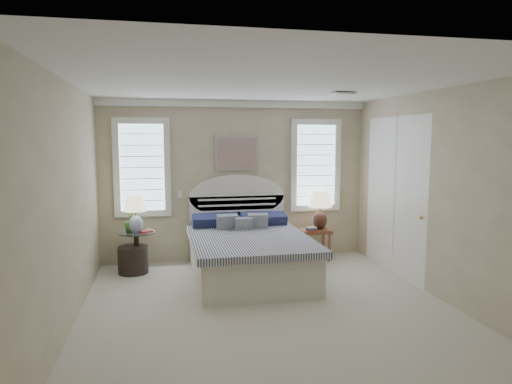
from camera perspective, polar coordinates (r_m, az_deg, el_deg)
The scene contains 21 objects.
floor at distance 5.66m, azimuth 1.85°, elevation -14.74°, with size 4.50×5.00×0.01m, color #BBB5A0.
ceiling at distance 5.31m, azimuth 1.97°, elevation 13.52°, with size 4.50×5.00×0.01m, color white.
wall_back at distance 7.75m, azimuth -2.47°, elevation 1.40°, with size 4.50×0.02×2.70m, color tan.
wall_left at distance 5.27m, azimuth -22.63°, elevation -1.69°, with size 0.02×5.00×2.70m, color tan.
wall_right at distance 6.24m, azimuth 22.40°, elevation -0.42°, with size 0.02×5.00×2.70m, color tan.
crown_molding at distance 7.70m, azimuth -2.47°, elevation 10.97°, with size 4.50×0.08×0.12m, color white.
hvac_vent at distance 6.43m, azimuth 10.88°, elevation 12.04°, with size 0.30×0.20×0.02m, color #B2B2B2.
switch_plate at distance 7.67m, azimuth -9.47°, elevation -0.25°, with size 0.08×0.01×0.12m, color white.
window_left at distance 7.62m, azimuth -14.05°, elevation 2.99°, with size 0.90×0.06×1.60m, color #C3E0F7.
window_right at distance 8.06m, azimuth 7.43°, elevation 3.34°, with size 0.90×0.06×1.60m, color #C3E0F7.
painting at distance 7.69m, azimuth -2.44°, elevation 4.86°, with size 0.74×0.04×0.58m, color silver.
closet_door at distance 7.27m, azimuth 16.92°, elevation -0.44°, with size 0.02×1.80×2.40m, color white.
bed at distance 6.91m, azimuth -1.01°, elevation -7.40°, with size 1.72×2.28×1.47m.
side_table_left at distance 7.38m, azimuth -14.69°, elevation -6.70°, with size 0.56×0.56×0.63m.
nightstand_right at distance 7.89m, azimuth 7.39°, elevation -5.66°, with size 0.50×0.40×0.53m.
floor_pot at distance 7.36m, azimuth -15.11°, elevation -8.18°, with size 0.46×0.46×0.42m, color black.
lamp_left at distance 7.21m, azimuth -14.86°, elevation -2.16°, with size 0.45×0.45×0.58m.
lamp_right at distance 7.81m, azimuth 8.00°, elevation -1.68°, with size 0.54×0.54×0.67m.
potted_plant at distance 7.28m, azimuth -15.35°, elevation -3.36°, with size 0.22×0.22×0.39m, color #2D7131.
books_left at distance 7.25m, azimuth -13.60°, elevation -4.81°, with size 0.23×0.20×0.03m.
books_right at distance 7.70m, azimuth 6.97°, elevation -4.62°, with size 0.20×0.18×0.07m.
Camera 1 is at (-1.25, -5.12, 2.08)m, focal length 32.00 mm.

